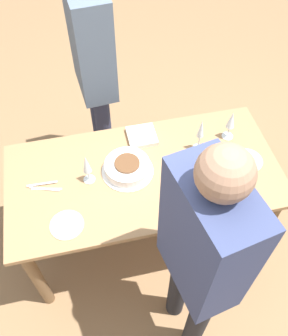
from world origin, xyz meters
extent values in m
plane|color=#8E6B47|center=(0.00, 0.00, 0.00)|extent=(12.00, 12.00, 0.00)
cube|color=#9E754C|center=(0.00, 0.00, 0.76)|extent=(1.58, 0.78, 0.03)
cylinder|color=brown|center=(-0.71, -0.31, 0.37)|extent=(0.07, 0.07, 0.75)
cylinder|color=brown|center=(0.71, -0.31, 0.37)|extent=(0.07, 0.07, 0.75)
cylinder|color=brown|center=(-0.71, 0.31, 0.37)|extent=(0.07, 0.07, 0.75)
cylinder|color=brown|center=(0.71, 0.31, 0.37)|extent=(0.07, 0.07, 0.75)
cylinder|color=white|center=(-0.09, 0.04, 0.78)|extent=(0.30, 0.30, 0.01)
cylinder|color=white|center=(-0.09, 0.04, 0.81)|extent=(0.26, 0.26, 0.06)
cylinder|color=brown|center=(-0.09, 0.04, 0.85)|extent=(0.14, 0.14, 0.01)
cylinder|color=white|center=(0.30, -0.13, 0.78)|extent=(0.24, 0.24, 0.01)
cylinder|color=brown|center=(0.30, -0.13, 0.82)|extent=(0.20, 0.20, 0.07)
cylinder|color=white|center=(0.30, -0.13, 0.86)|extent=(0.11, 0.11, 0.01)
cylinder|color=silver|center=(0.36, 0.11, 0.78)|extent=(0.07, 0.07, 0.00)
cylinder|color=silver|center=(0.36, 0.11, 0.84)|extent=(0.01, 0.01, 0.11)
cone|color=silver|center=(0.36, 0.11, 0.95)|extent=(0.04, 0.04, 0.13)
cylinder|color=silver|center=(0.57, 0.17, 0.78)|extent=(0.07, 0.07, 0.00)
cylinder|color=silver|center=(0.57, 0.17, 0.82)|extent=(0.01, 0.01, 0.08)
cone|color=silver|center=(0.57, 0.17, 0.92)|extent=(0.05, 0.05, 0.12)
cylinder|color=silver|center=(-0.31, 0.02, 0.78)|extent=(0.07, 0.07, 0.00)
cylinder|color=silver|center=(-0.31, 0.02, 0.82)|extent=(0.01, 0.01, 0.08)
cone|color=silver|center=(-0.31, 0.02, 0.92)|extent=(0.05, 0.05, 0.12)
cylinder|color=beige|center=(-0.47, -0.24, 0.78)|extent=(0.18, 0.18, 0.01)
cylinder|color=beige|center=(0.61, -0.04, 0.78)|extent=(0.18, 0.18, 0.01)
cube|color=silver|center=(-0.55, 0.01, 0.78)|extent=(0.17, 0.05, 0.00)
cube|color=silver|center=(-0.57, 0.01, 0.78)|extent=(0.16, 0.07, 0.00)
cube|color=silver|center=(-0.58, 0.05, 0.78)|extent=(0.17, 0.02, 0.00)
cube|color=silver|center=(0.05, 0.27, 0.79)|extent=(0.17, 0.17, 0.03)
cylinder|color=#232328|center=(0.12, -0.76, 0.41)|extent=(0.11, 0.11, 0.83)
cylinder|color=#232328|center=(0.08, -0.55, 0.41)|extent=(0.11, 0.11, 0.83)
cube|color=#38426B|center=(0.10, -0.66, 1.17)|extent=(0.29, 0.43, 0.69)
sphere|color=#997056|center=(0.10, -0.66, 1.61)|extent=(0.19, 0.19, 0.19)
cylinder|color=#2D334C|center=(-0.17, 0.88, 0.41)|extent=(0.11, 0.11, 0.82)
cylinder|color=#2D334C|center=(-0.15, 0.66, 0.41)|extent=(0.11, 0.11, 0.82)
cube|color=slate|center=(-0.16, 0.77, 1.16)|extent=(0.25, 0.42, 0.68)
camera|label=1|loc=(-0.28, -1.25, 2.51)|focal=40.00mm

